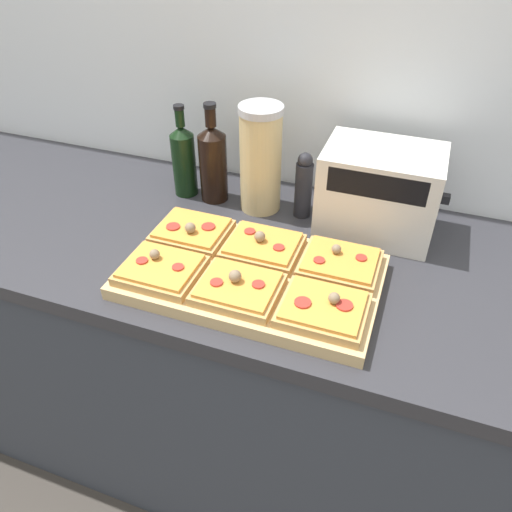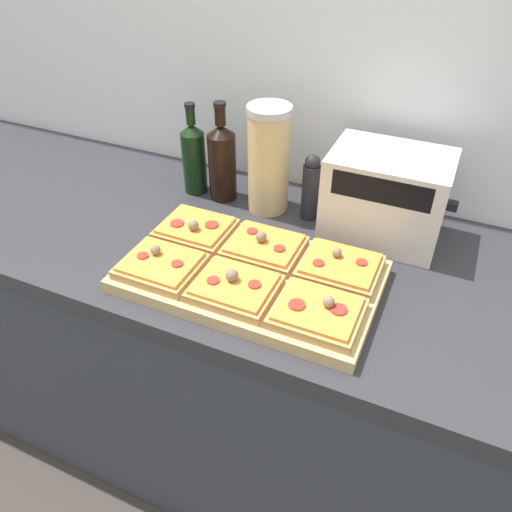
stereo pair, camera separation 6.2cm
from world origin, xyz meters
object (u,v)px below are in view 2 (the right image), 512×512
pepper_mill (311,188)px  toaster_oven (386,196)px  cutting_board (250,276)px  grain_jar_tall (269,160)px  wine_bottle (222,161)px  olive_oil_bottle (194,157)px

pepper_mill → toaster_oven: size_ratio=0.59×
pepper_mill → toaster_oven: (0.19, -0.00, 0.02)m
cutting_board → grain_jar_tall: bearing=106.0°
grain_jar_tall → toaster_oven: bearing=-0.2°
wine_bottle → grain_jar_tall: 0.14m
wine_bottle → cutting_board: bearing=-53.9°
grain_jar_tall → pepper_mill: size_ratio=1.58×
olive_oil_bottle → toaster_oven: olive_oil_bottle is taller
olive_oil_bottle → wine_bottle: 0.09m
toaster_oven → grain_jar_tall: bearing=179.8°
grain_jar_tall → toaster_oven: 0.30m
wine_bottle → pepper_mill: 0.25m
toaster_oven → olive_oil_bottle: bearing=179.9°
cutting_board → wine_bottle: size_ratio=2.05×
grain_jar_tall → olive_oil_bottle: bearing=180.0°
toaster_oven → pepper_mill: bearing=179.7°
cutting_board → olive_oil_bottle: (-0.31, 0.30, 0.09)m
grain_jar_tall → toaster_oven: grain_jar_tall is taller
olive_oil_bottle → toaster_oven: size_ratio=0.85×
pepper_mill → cutting_board: bearing=-95.7°
olive_oil_bottle → grain_jar_tall: size_ratio=0.90×
wine_bottle → grain_jar_tall: bearing=0.0°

